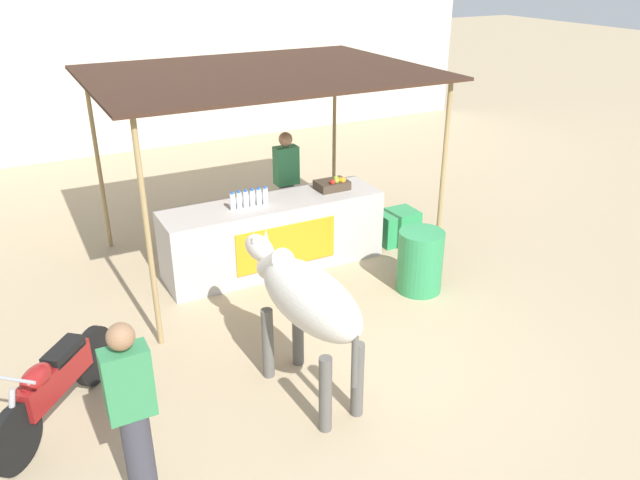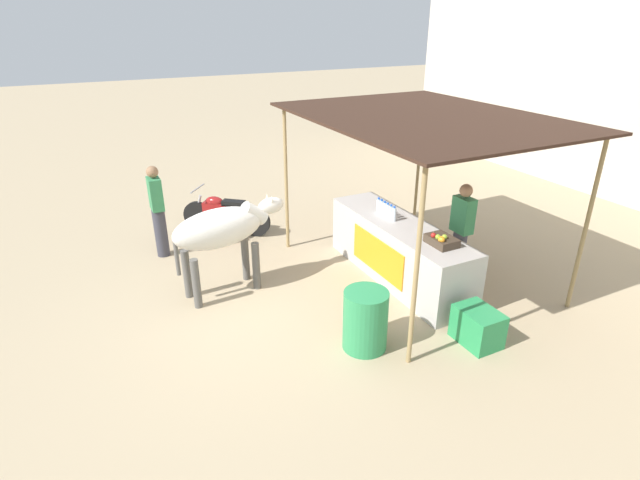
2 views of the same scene
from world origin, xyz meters
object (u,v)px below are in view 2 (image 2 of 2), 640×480
stall_counter (399,251)px  water_barrel (365,320)px  fruit_crate (441,240)px  vendor_behind_counter (461,233)px  cow (223,230)px  passerby_on_street (158,211)px  cooler_box (478,326)px  motorcycle_parked (225,213)px

stall_counter → water_barrel: size_ratio=3.71×
stall_counter → fruit_crate: size_ratio=6.82×
vendor_behind_counter → water_barrel: 2.41m
vendor_behind_counter → cow: size_ratio=0.89×
vendor_behind_counter → fruit_crate: bearing=-61.8°
passerby_on_street → stall_counter: bearing=51.9°
stall_counter → passerby_on_street: passerby_on_street is taller
vendor_behind_counter → passerby_on_street: same height
cooler_box → vendor_behind_counter: bearing=148.8°
water_barrel → cow: 2.56m
fruit_crate → water_barrel: 1.69m
water_barrel → cow: size_ratio=0.44×
cooler_box → motorcycle_parked: bearing=-159.4°
fruit_crate → motorcycle_parked: size_ratio=0.31×
cooler_box → fruit_crate: bearing=172.3°
vendor_behind_counter → water_barrel: (0.82, -2.22, -0.44)m
fruit_crate → vendor_behind_counter: 0.83m
fruit_crate → motorcycle_parked: 4.49m
vendor_behind_counter → cooler_box: (1.40, -0.85, -0.61)m
cooler_box → water_barrel: bearing=-112.9°
stall_counter → cow: bearing=-107.3°
vendor_behind_counter → motorcycle_parked: vendor_behind_counter is taller
cow → passerby_on_street: 1.87m
water_barrel → motorcycle_parked: bearing=-173.4°
cow → motorcycle_parked: size_ratio=1.30×
fruit_crate → cooler_box: size_ratio=0.73×
water_barrel → passerby_on_street: bearing=-155.3°
fruit_crate → cow: 3.19m
vendor_behind_counter → cooler_box: size_ratio=2.75×
cooler_box → passerby_on_street: passerby_on_street is taller
water_barrel → passerby_on_street: size_ratio=0.49×
passerby_on_street → water_barrel: bearing=24.7°
water_barrel → motorcycle_parked: motorcycle_parked is taller
vendor_behind_counter → passerby_on_street: 5.09m
vendor_behind_counter → cooler_box: bearing=-31.2°
stall_counter → motorcycle_parked: 3.62m
cooler_box → cow: cow is taller
water_barrel → motorcycle_parked: size_ratio=0.57×
vendor_behind_counter → passerby_on_street: bearing=-127.7°
cooler_box → motorcycle_parked: motorcycle_parked is taller
fruit_crate → vendor_behind_counter: bearing=118.2°
motorcycle_parked → cow: bearing=-16.4°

